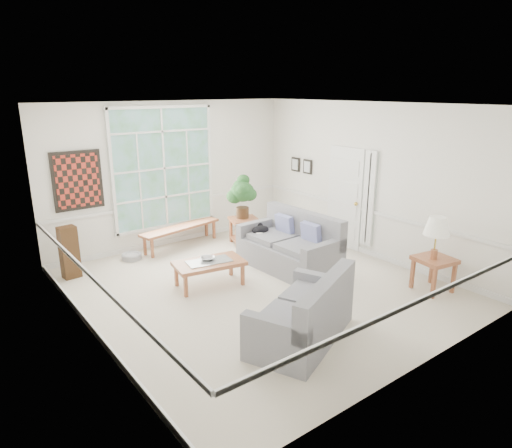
% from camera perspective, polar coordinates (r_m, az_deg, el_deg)
% --- Properties ---
extents(floor, '(5.50, 6.00, 0.01)m').
position_cam_1_polar(floor, '(7.81, 0.30, -7.90)').
color(floor, beige).
rests_on(floor, ground).
extents(ceiling, '(5.50, 6.00, 0.02)m').
position_cam_1_polar(ceiling, '(7.11, 0.34, 14.71)').
color(ceiling, white).
rests_on(ceiling, ground).
extents(wall_back, '(5.50, 0.02, 3.00)m').
position_cam_1_polar(wall_back, '(9.82, -10.43, 6.16)').
color(wall_back, white).
rests_on(wall_back, ground).
extents(wall_front, '(5.50, 0.02, 3.00)m').
position_cam_1_polar(wall_front, '(5.35, 20.25, -3.39)').
color(wall_front, white).
rests_on(wall_front, ground).
extents(wall_left, '(0.02, 6.00, 3.00)m').
position_cam_1_polar(wall_left, '(6.11, -20.63, -1.00)').
color(wall_left, white).
rests_on(wall_left, ground).
extents(wall_right, '(0.02, 6.00, 3.00)m').
position_cam_1_polar(wall_right, '(9.21, 14.10, 5.25)').
color(wall_right, white).
rests_on(wall_right, ground).
extents(window_back, '(2.30, 0.08, 2.40)m').
position_cam_1_polar(window_back, '(9.67, -11.43, 6.85)').
color(window_back, white).
rests_on(window_back, wall_back).
extents(entry_door, '(0.08, 0.90, 2.10)m').
position_cam_1_polar(entry_door, '(9.65, 11.01, 3.22)').
color(entry_door, white).
rests_on(entry_door, floor).
extents(door_sidelight, '(0.08, 0.26, 1.90)m').
position_cam_1_polar(door_sidelight, '(9.24, 13.94, 3.06)').
color(door_sidelight, white).
rests_on(door_sidelight, wall_right).
extents(wall_art, '(0.90, 0.06, 1.10)m').
position_cam_1_polar(wall_art, '(9.07, -21.39, 5.07)').
color(wall_art, maroon).
rests_on(wall_art, wall_back).
extents(wall_frame_near, '(0.04, 0.26, 0.32)m').
position_cam_1_polar(wall_frame_near, '(10.34, 6.42, 7.13)').
color(wall_frame_near, black).
rests_on(wall_frame_near, wall_right).
extents(wall_frame_far, '(0.04, 0.26, 0.32)m').
position_cam_1_polar(wall_frame_far, '(10.63, 4.93, 7.43)').
color(wall_frame_far, black).
rests_on(wall_frame_far, wall_right).
extents(loveseat_right, '(1.07, 1.96, 1.04)m').
position_cam_1_polar(loveseat_right, '(8.44, 4.09, -2.22)').
color(loveseat_right, slate).
rests_on(loveseat_right, floor).
extents(loveseat_front, '(1.91, 1.50, 0.92)m').
position_cam_1_polar(loveseat_front, '(6.14, 5.70, -10.34)').
color(loveseat_front, slate).
rests_on(loveseat_front, floor).
extents(coffee_table, '(1.25, 0.82, 0.43)m').
position_cam_1_polar(coffee_table, '(7.83, -5.83, -6.18)').
color(coffee_table, '#985534').
rests_on(coffee_table, floor).
extents(pewter_bowl, '(0.41, 0.41, 0.07)m').
position_cam_1_polar(pewter_bowl, '(7.79, -6.07, -4.28)').
color(pewter_bowl, '#99989D').
rests_on(pewter_bowl, coffee_table).
extents(window_bench, '(1.91, 0.71, 0.44)m').
position_cam_1_polar(window_bench, '(9.81, -9.34, -1.53)').
color(window_bench, '#985534').
rests_on(window_bench, floor).
extents(end_table, '(0.72, 0.72, 0.57)m').
position_cam_1_polar(end_table, '(9.80, -1.49, -0.90)').
color(end_table, '#985534').
rests_on(end_table, floor).
extents(houseplant, '(0.77, 0.77, 0.93)m').
position_cam_1_polar(houseplant, '(9.66, -1.72, 3.45)').
color(houseplant, '#214F22').
rests_on(houseplant, end_table).
extents(side_table, '(0.65, 0.65, 0.58)m').
position_cam_1_polar(side_table, '(8.13, 21.25, -5.85)').
color(side_table, '#985534').
rests_on(side_table, floor).
extents(table_lamp, '(0.56, 0.56, 0.71)m').
position_cam_1_polar(table_lamp, '(7.85, 21.55, -1.66)').
color(table_lamp, white).
rests_on(table_lamp, side_table).
extents(pet_bed, '(0.50, 0.50, 0.12)m').
position_cam_1_polar(pet_bed, '(9.33, -15.28, -3.90)').
color(pet_bed, gray).
rests_on(pet_bed, floor).
extents(floor_speaker, '(0.31, 0.26, 0.94)m').
position_cam_1_polar(floor_speaker, '(8.67, -22.32, -3.29)').
color(floor_speaker, '#382311').
rests_on(floor_speaker, floor).
extents(cat, '(0.37, 0.26, 0.17)m').
position_cam_1_polar(cat, '(8.81, 0.55, -0.68)').
color(cat, black).
rests_on(cat, loveseat_right).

